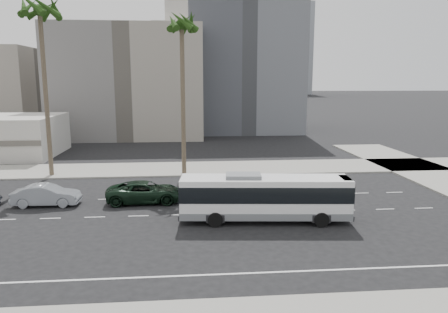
{
  "coord_description": "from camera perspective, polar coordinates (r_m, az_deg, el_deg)",
  "views": [
    {
      "loc": [
        -2.47,
        -28.67,
        9.39
      ],
      "look_at": [
        0.39,
        4.0,
        3.43
      ],
      "focal_mm": 33.7,
      "sensor_mm": 36.0,
      "label": 1
    }
  ],
  "objects": [
    {
      "name": "highrise_right",
      "position": [
        264.24,
        5.59,
        15.81
      ],
      "size": [
        26.0,
        26.0,
        70.0
      ],
      "primitive_type": "cube",
      "color": "slate",
      "rests_on": "ground"
    },
    {
      "name": "car_a",
      "position": [
        33.4,
        -10.63,
        -4.75
      ],
      "size": [
        2.87,
        5.99,
        1.65
      ],
      "primitive_type": "imported",
      "rotation": [
        0.0,
        0.0,
        1.59
      ],
      "color": "black",
      "rests_on": "ground"
    },
    {
      "name": "sidewalk_north",
      "position": [
        45.21,
        -1.76,
        -1.6
      ],
      "size": [
        120.0,
        7.0,
        0.15
      ],
      "primitive_type": "cube",
      "color": "gray",
      "rests_on": "ground"
    },
    {
      "name": "palm_mid",
      "position": [
        44.57,
        -23.72,
        17.29
      ],
      "size": [
        5.57,
        5.57,
        17.18
      ],
      "rotation": [
        0.0,
        0.0,
        -0.17
      ],
      "color": "brown",
      "rests_on": "ground"
    },
    {
      "name": "highrise_far",
      "position": [
        298.34,
        9.36,
        14.12
      ],
      "size": [
        22.0,
        22.0,
        60.0
      ],
      "primitive_type": "cube",
      "color": "slate",
      "rests_on": "ground"
    },
    {
      "name": "midrise_beige_west",
      "position": [
        74.29,
        -12.55,
        9.75
      ],
      "size": [
        24.0,
        18.0,
        18.0
      ],
      "primitive_type": "cube",
      "color": "slate",
      "rests_on": "ground"
    },
    {
      "name": "city_bus",
      "position": [
        28.48,
        5.56,
        -5.4
      ],
      "size": [
        11.51,
        3.55,
        3.25
      ],
      "rotation": [
        0.0,
        0.0,
        -0.09
      ],
      "color": "white",
      "rests_on": "ground"
    },
    {
      "name": "civic_tower",
      "position": [
        280.23,
        -5.08,
        16.28
      ],
      "size": [
        42.0,
        42.0,
        129.0
      ],
      "color": "beige",
      "rests_on": "ground"
    },
    {
      "name": "midrise_gray_center",
      "position": [
        81.43,
        2.45,
        12.83
      ],
      "size": [
        20.0,
        20.0,
        26.0
      ],
      "primitive_type": "cube",
      "color": "#4A4D54",
      "rests_on": "ground"
    },
    {
      "name": "ground",
      "position": [
        30.27,
        -0.07,
        -7.78
      ],
      "size": [
        700.0,
        700.0,
        0.0
      ],
      "primitive_type": "plane",
      "color": "black",
      "rests_on": "ground"
    },
    {
      "name": "car_b",
      "position": [
        34.72,
        -22.94,
        -4.85
      ],
      "size": [
        1.74,
        4.93,
        1.62
      ],
      "primitive_type": "imported",
      "rotation": [
        0.0,
        0.0,
        1.57
      ],
      "color": "gray",
      "rests_on": "ground"
    },
    {
      "name": "palm_near",
      "position": [
        41.97,
        -5.76,
        16.99
      ],
      "size": [
        4.69,
        4.69,
        15.81
      ],
      "rotation": [
        0.0,
        0.0,
        -0.11
      ],
      "color": "brown",
      "rests_on": "ground"
    }
  ]
}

